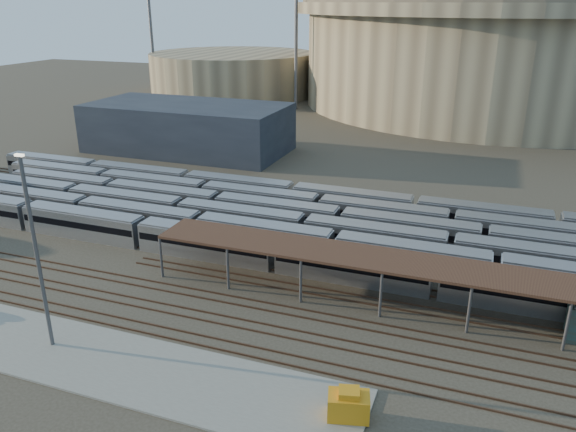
# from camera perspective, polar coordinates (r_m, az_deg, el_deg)

# --- Properties ---
(ground) EXTENTS (420.00, 420.00, 0.00)m
(ground) POSITION_cam_1_polar(r_m,az_deg,el_deg) (63.22, -7.04, -7.77)
(ground) COLOR #383026
(ground) RESTS_ON ground
(apron) EXTENTS (50.00, 9.00, 0.20)m
(apron) POSITION_cam_1_polar(r_m,az_deg,el_deg) (55.10, -19.14, -13.51)
(apron) COLOR gray
(apron) RESTS_ON ground
(subway_trains) EXTENTS (123.43, 23.90, 3.60)m
(subway_trains) POSITION_cam_1_polar(r_m,az_deg,el_deg) (76.28, 2.35, -0.93)
(subway_trains) COLOR silver
(subway_trains) RESTS_ON ground
(inspection_shed) EXTENTS (60.30, 6.00, 5.30)m
(inspection_shed) POSITION_cam_1_polar(r_m,az_deg,el_deg) (58.79, 14.18, -5.16)
(inspection_shed) COLOR #545358
(inspection_shed) RESTS_ON ground
(empty_tracks) EXTENTS (170.00, 9.62, 0.18)m
(empty_tracks) POSITION_cam_1_polar(r_m,az_deg,el_deg) (59.39, -9.25, -9.84)
(empty_tracks) COLOR #4C3323
(empty_tracks) RESTS_ON ground
(stadium) EXTENTS (124.00, 124.00, 32.50)m
(stadium) POSITION_cam_1_polar(r_m,az_deg,el_deg) (189.41, 20.64, 15.54)
(stadium) COLOR #9C8C6A
(stadium) RESTS_ON ground
(secondary_arena) EXTENTS (56.00, 56.00, 14.00)m
(secondary_arena) POSITION_cam_1_polar(r_m,az_deg,el_deg) (199.98, -5.59, 14.22)
(secondary_arena) COLOR #9C8C6A
(secondary_arena) RESTS_ON ground
(service_building) EXTENTS (42.00, 20.00, 10.00)m
(service_building) POSITION_cam_1_polar(r_m,az_deg,el_deg) (123.24, -10.14, 8.84)
(service_building) COLOR #1E232D
(service_building) RESTS_ON ground
(floodlight_0) EXTENTS (4.00, 1.00, 38.40)m
(floodlight_0) POSITION_cam_1_polar(r_m,az_deg,el_deg) (168.85, 0.83, 17.72)
(floodlight_0) COLOR #545358
(floodlight_0) RESTS_ON ground
(floodlight_1) EXTENTS (4.00, 1.00, 38.40)m
(floodlight_1) POSITION_cam_1_polar(r_m,az_deg,el_deg) (202.49, -13.73, 17.71)
(floodlight_1) COLOR #545358
(floodlight_1) RESTS_ON ground
(floodlight_3) EXTENTS (4.00, 1.00, 38.40)m
(floodlight_3) POSITION_cam_1_polar(r_m,az_deg,el_deg) (212.25, 10.98, 18.04)
(floodlight_3) COLOR #545358
(floodlight_3) RESTS_ON ground
(yard_light_pole) EXTENTS (0.82, 0.36, 18.33)m
(yard_light_pole) POSITION_cam_1_polar(r_m,az_deg,el_deg) (54.11, -24.16, -3.58)
(yard_light_pole) COLOR #545358
(yard_light_pole) RESTS_ON apron
(yellow_equipment) EXTENTS (3.59, 2.73, 1.99)m
(yellow_equipment) POSITION_cam_1_polar(r_m,az_deg,el_deg) (45.71, 6.17, -18.62)
(yellow_equipment) COLOR orange
(yellow_equipment) RESTS_ON apron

